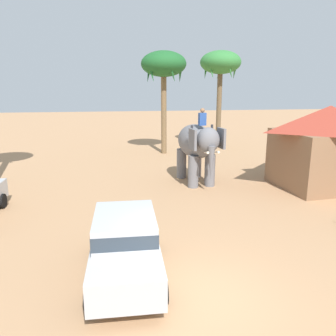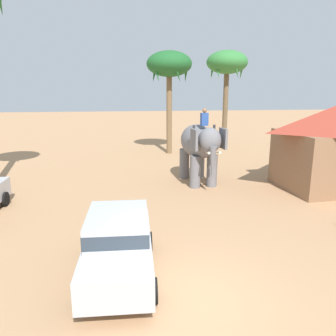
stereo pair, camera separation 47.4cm
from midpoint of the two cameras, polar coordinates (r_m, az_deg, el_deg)
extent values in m
plane|color=tan|center=(8.58, 5.66, -21.37)|extent=(120.00, 120.00, 0.00)
cube|color=#B7BABF|center=(9.19, -6.87, -13.86)|extent=(1.79, 4.14, 0.76)
cube|color=#B7BABF|center=(8.98, -6.99, -9.60)|extent=(1.60, 2.13, 0.64)
cube|color=#2D3842|center=(8.98, -6.99, -9.60)|extent=(1.62, 2.15, 0.35)
cylinder|color=black|center=(8.31, -0.74, -20.09)|extent=(0.19, 0.60, 0.60)
cylinder|color=black|center=(8.37, -13.20, -20.22)|extent=(0.19, 0.60, 0.60)
cylinder|color=black|center=(10.51, -1.91, -12.36)|extent=(0.19, 0.60, 0.60)
cylinder|color=black|center=(10.56, -11.39, -12.51)|extent=(0.19, 0.60, 0.60)
cylinder|color=black|center=(15.62, -25.11, -4.79)|extent=(0.20, 0.61, 0.60)
ellipsoid|color=slate|center=(17.34, 5.89, 4.52)|extent=(1.98, 3.28, 1.70)
cylinder|color=slate|center=(16.92, 8.24, -0.46)|extent=(0.52, 0.52, 1.60)
cylinder|color=slate|center=(16.62, 5.42, -0.64)|extent=(0.52, 0.52, 1.60)
cylinder|color=slate|center=(18.61, 6.10, 0.91)|extent=(0.52, 0.52, 1.60)
cylinder|color=slate|center=(18.33, 3.51, 0.77)|extent=(0.52, 0.52, 1.60)
ellipsoid|color=slate|center=(15.80, 7.90, 4.64)|extent=(1.22, 1.13, 1.20)
cube|color=slate|center=(16.16, 10.16, 4.94)|extent=(0.22, 0.81, 0.96)
cube|color=slate|center=(15.63, 5.31, 4.81)|extent=(0.22, 0.81, 0.96)
cone|color=slate|center=(15.58, 8.39, 0.75)|extent=(0.40, 0.40, 1.60)
cone|color=beige|center=(15.62, 9.27, 2.63)|extent=(0.19, 0.57, 0.21)
cone|color=beige|center=(15.42, 7.49, 2.55)|extent=(0.19, 0.57, 0.21)
cube|color=#2D519E|center=(16.40, 7.00, 8.19)|extent=(0.37, 0.28, 0.60)
sphere|color=#8E6647|center=(16.36, 7.05, 9.65)|extent=(0.22, 0.22, 0.22)
cylinder|color=#333338|center=(16.65, 8.63, 6.31)|extent=(0.12, 0.12, 0.55)
cylinder|color=#333338|center=(16.28, 5.23, 6.25)|extent=(0.12, 0.12, 0.55)
cylinder|color=brown|center=(24.78, 0.75, 9.59)|extent=(0.39, 0.39, 6.20)
ellipsoid|color=#1E5B28|center=(24.76, 0.78, 17.23)|extent=(3.20, 3.20, 1.80)
cone|color=#1E5B28|center=(24.92, 3.62, 16.03)|extent=(0.40, 0.92, 1.64)
cone|color=#1E5B28|center=(25.91, 1.28, 15.97)|extent=(0.91, 0.57, 1.67)
cone|color=#1E5B28|center=(25.33, -1.71, 16.01)|extent=(0.73, 0.83, 1.69)
cone|color=#1E5B28|center=(23.92, -1.40, 16.14)|extent=(0.73, 0.83, 1.69)
cone|color=#1E5B28|center=(23.65, 2.08, 16.16)|extent=(0.91, 0.57, 1.67)
cylinder|color=brown|center=(27.85, 10.16, 10.14)|extent=(0.40, 0.40, 6.48)
ellipsoid|color=#337A38|center=(27.85, 10.47, 17.22)|extent=(3.20, 3.20, 1.80)
cone|color=#337A38|center=(28.20, 12.85, 16.04)|extent=(0.40, 0.92, 1.64)
cone|color=#337A38|center=(29.03, 10.48, 16.08)|extent=(0.91, 0.57, 1.67)
cone|color=#337A38|center=(28.25, 8.03, 16.24)|extent=(0.73, 0.83, 1.69)
cone|color=#337A38|center=(26.88, 8.81, 16.34)|extent=(0.73, 0.83, 1.69)
cone|color=#337A38|center=(26.85, 11.95, 16.21)|extent=(0.91, 0.57, 1.67)
cube|color=#8C6647|center=(18.23, 26.30, 1.20)|extent=(4.72, 4.00, 2.80)
pyramid|color=#9E3828|center=(17.95, 26.99, 7.44)|extent=(5.38, 4.66, 1.20)
camera|label=1|loc=(0.24, -89.03, 0.24)|focal=36.01mm
camera|label=2|loc=(0.24, 90.97, -0.24)|focal=36.01mm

